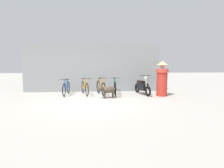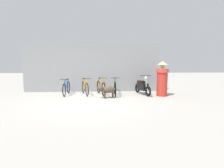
# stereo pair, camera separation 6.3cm
# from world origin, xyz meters

# --- Properties ---
(ground_plane) EXTENTS (60.00, 60.00, 0.00)m
(ground_plane) POSITION_xyz_m (0.00, 0.00, 0.00)
(ground_plane) COLOR #ADA89E
(shop_wall_back) EXTENTS (7.88, 0.20, 2.81)m
(shop_wall_back) POSITION_xyz_m (0.00, 3.05, 1.41)
(shop_wall_back) COLOR gray
(shop_wall_back) RESTS_ON ground
(bicycle_0) EXTENTS (0.46, 1.71, 0.85)m
(bicycle_0) POSITION_xyz_m (-1.32, 1.93, 0.35)
(bicycle_0) COLOR black
(bicycle_0) RESTS_ON ground
(bicycle_1) EXTENTS (0.59, 1.71, 0.89)m
(bicycle_1) POSITION_xyz_m (-0.35, 1.88, 0.37)
(bicycle_1) COLOR black
(bicycle_1) RESTS_ON ground
(bicycle_2) EXTENTS (0.56, 1.72, 0.91)m
(bicycle_2) POSITION_xyz_m (0.48, 1.87, 0.37)
(bicycle_2) COLOR black
(bicycle_2) RESTS_ON ground
(bicycle_3) EXTENTS (0.46, 1.68, 0.93)m
(bicycle_3) POSITION_xyz_m (1.21, 1.70, 0.38)
(bicycle_3) COLOR black
(bicycle_3) RESTS_ON ground
(motorcycle) EXTENTS (0.59, 1.83, 1.03)m
(motorcycle) POSITION_xyz_m (2.69, 1.82, 0.41)
(motorcycle) COLOR black
(motorcycle) RESTS_ON ground
(stray_dog) EXTENTS (1.16, 0.48, 0.63)m
(stray_dog) POSITION_xyz_m (0.77, 0.84, 0.41)
(stray_dog) COLOR #4C3F33
(stray_dog) RESTS_ON ground
(person_in_robes) EXTENTS (0.76, 0.76, 1.75)m
(person_in_robes) POSITION_xyz_m (3.54, 1.27, 0.89)
(person_in_robes) COLOR #B72D23
(person_in_robes) RESTS_ON ground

